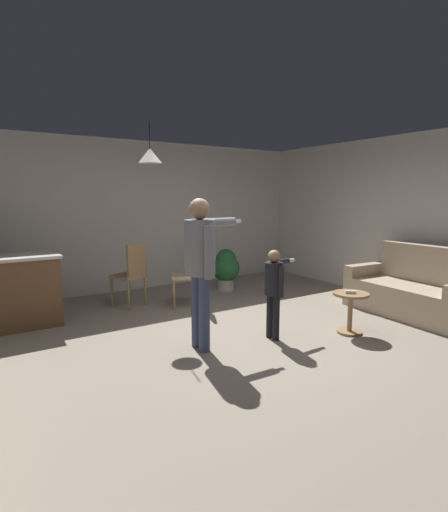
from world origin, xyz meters
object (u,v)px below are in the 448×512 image
(dining_chair_by_counter, at_px, (131,272))
(person_adult, at_px, (201,257))
(spare_remote_on_table, at_px, (351,292))
(dining_chair_near_wall, at_px, (190,272))
(potted_plant_corner, at_px, (226,268))
(couch_floral, at_px, (413,292))
(side_table_by_couch, at_px, (350,308))
(kitchen_counter, at_px, (8,292))
(person_child, at_px, (274,284))

(dining_chair_by_counter, bearing_deg, person_adult, -113.40)
(dining_chair_by_counter, distance_m, spare_remote_on_table, 3.25)
(person_adult, distance_m, spare_remote_on_table, 1.95)
(dining_chair_near_wall, bearing_deg, potted_plant_corner, -35.29)
(dining_chair_near_wall, xyz_separation_m, spare_remote_on_table, (1.06, -2.23, -0.01))
(couch_floral, xyz_separation_m, dining_chair_near_wall, (-2.51, 2.16, 0.21))
(person_adult, distance_m, potted_plant_corner, 2.90)
(couch_floral, relative_size, dining_chair_near_wall, 1.85)
(side_table_by_couch, height_order, spare_remote_on_table, spare_remote_on_table)
(kitchen_counter, bearing_deg, dining_chair_near_wall, -7.78)
(side_table_by_couch, distance_m, spare_remote_on_table, 0.22)
(potted_plant_corner, bearing_deg, kitchen_counter, -176.21)
(person_child, bearing_deg, potted_plant_corner, 156.52)
(kitchen_counter, bearing_deg, couch_floral, -26.61)
(side_table_by_couch, bearing_deg, potted_plant_corner, 91.01)
(kitchen_counter, height_order, person_adult, person_adult)
(person_adult, distance_m, dining_chair_near_wall, 1.86)
(couch_floral, distance_m, person_child, 2.40)
(person_child, height_order, spare_remote_on_table, person_child)
(spare_remote_on_table, bearing_deg, person_adult, 161.65)
(potted_plant_corner, bearing_deg, couch_floral, -61.73)
(couch_floral, distance_m, kitchen_counter, 5.59)
(potted_plant_corner, relative_size, spare_remote_on_table, 5.87)
(dining_chair_by_counter, xyz_separation_m, spare_remote_on_table, (1.84, -2.68, -0.01))
(dining_chair_by_counter, bearing_deg, couch_floral, -63.45)
(side_table_by_couch, relative_size, dining_chair_by_counter, 0.52)
(side_table_by_couch, bearing_deg, dining_chair_near_wall, 116.36)
(potted_plant_corner, bearing_deg, dining_chair_by_counter, -176.38)
(person_child, distance_m, potted_plant_corner, 2.57)
(dining_chair_by_counter, bearing_deg, potted_plant_corner, -21.37)
(dining_chair_by_counter, height_order, dining_chair_near_wall, same)
(couch_floral, xyz_separation_m, person_child, (-2.35, 0.33, 0.34))
(person_adult, distance_m, dining_chair_by_counter, 2.15)
(kitchen_counter, height_order, potted_plant_corner, kitchen_counter)
(person_adult, relative_size, potted_plant_corner, 2.22)
(side_table_by_couch, relative_size, potted_plant_corner, 0.68)
(person_adult, bearing_deg, dining_chair_by_counter, -176.91)
(kitchen_counter, height_order, dining_chair_near_wall, dining_chair_near_wall)
(kitchen_counter, distance_m, potted_plant_corner, 3.53)
(couch_floral, bearing_deg, kitchen_counter, 67.24)
(kitchen_counter, relative_size, person_adult, 0.75)
(couch_floral, height_order, kitchen_counter, couch_floral)
(person_child, height_order, potted_plant_corner, person_child)
(dining_chair_near_wall, xyz_separation_m, potted_plant_corner, (1.04, 0.57, -0.13))
(dining_chair_near_wall, relative_size, potted_plant_corner, 1.31)
(dining_chair_near_wall, bearing_deg, person_adult, -177.98)
(couch_floral, distance_m, person_adult, 3.36)
(person_adult, bearing_deg, kitchen_counter, -136.86)
(couch_floral, height_order, person_child, person_child)
(side_table_by_couch, bearing_deg, person_child, 158.12)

